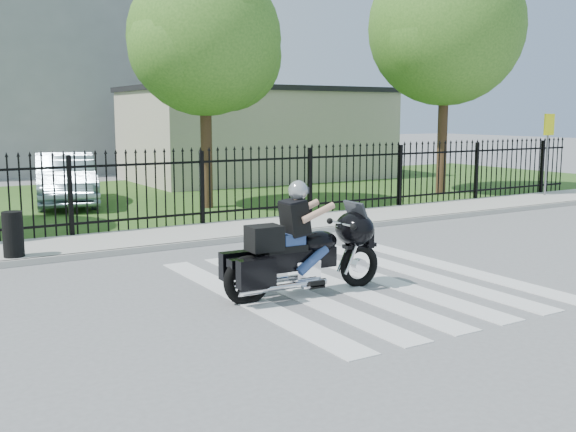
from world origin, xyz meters
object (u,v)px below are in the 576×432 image
traffic_sign (548,137)px  litter_bin (13,234)px  parked_car (66,179)px  motorcycle_rider (301,248)px

traffic_sign → litter_bin: size_ratio=3.10×
parked_car → traffic_sign: (13.21, -6.32, 1.15)m
parked_car → traffic_sign: 14.69m
traffic_sign → litter_bin: bearing=175.7°
parked_car → traffic_sign: traffic_sign is taller
parked_car → motorcycle_rider: bearing=-76.2°
traffic_sign → litter_bin: traffic_sign is taller
motorcycle_rider → litter_bin: 5.52m
parked_car → traffic_sign: bearing=-14.5°
motorcycle_rider → parked_car: motorcycle_rider is taller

